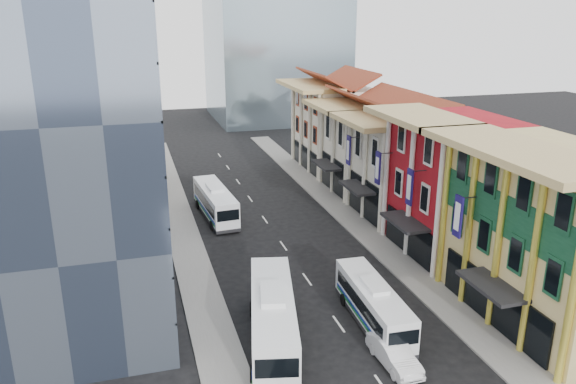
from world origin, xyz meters
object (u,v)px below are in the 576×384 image
object	(u,v)px
shophouse_tan	(552,237)
office_tower	(62,93)
bus_left_far	(215,202)
bus_left_near	(273,317)
sedan_right	(394,354)
bus_right	(373,303)

from	to	relation	value
shophouse_tan	office_tower	distance (m)	35.19
bus_left_far	shophouse_tan	bearing A→B (deg)	-58.57
shophouse_tan	bus_left_far	world-z (taller)	shophouse_tan
shophouse_tan	bus_left_far	distance (m)	32.47
bus_left_near	sedan_right	xyz separation A→B (m)	(6.44, -4.35, -1.13)
sedan_right	shophouse_tan	bearing A→B (deg)	7.92
office_tower	bus_left_far	size ratio (longest dim) A/B	2.82
shophouse_tan	bus_left_near	distance (m)	19.48
bus_left_near	bus_left_far	distance (m)	24.14
bus_left_far	bus_right	xyz separation A→B (m)	(6.96, -23.77, -0.15)
office_tower	sedan_right	distance (m)	28.49
office_tower	bus_right	size ratio (longest dim) A/B	3.09
sedan_right	bus_left_near	bearing A→B (deg)	143.43
shophouse_tan	sedan_right	xyz separation A→B (m)	(-12.49, -2.31, -5.24)
shophouse_tan	bus_right	distance (m)	12.80
office_tower	sedan_right	size ratio (longest dim) A/B	6.49
shophouse_tan	sedan_right	world-z (taller)	shophouse_tan
office_tower	bus_left_near	size ratio (longest dim) A/B	2.55
office_tower	bus_left_near	bearing A→B (deg)	-44.76
bus_left_near	bus_right	distance (m)	7.19
sedan_right	bus_left_far	bearing A→B (deg)	99.77
bus_left_near	bus_left_far	size ratio (longest dim) A/B	1.11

